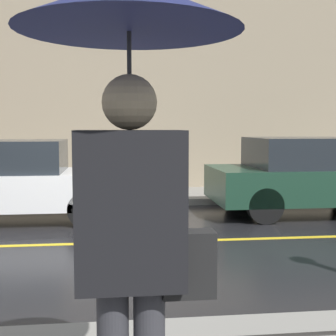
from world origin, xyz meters
TOP-DOWN VIEW (x-y plane):
  - ground_plane at (0.00, 0.00)m, footprint 80.00×80.00m
  - sidewalk_far at (0.00, 4.20)m, footprint 28.00×2.04m
  - lane_marking at (0.00, 0.00)m, footprint 25.20×0.12m
  - building_storefront at (0.00, 5.37)m, footprint 28.00×0.30m
  - pedestrian at (0.49, -4.87)m, footprint 0.98×0.98m
  - car_white at (-1.60, 1.96)m, footprint 4.79×1.76m
  - car_dark_green at (4.29, 1.96)m, footprint 3.94×1.94m

SIDE VIEW (x-z plane):
  - ground_plane at x=0.00m, z-range 0.00..0.00m
  - lane_marking at x=0.00m, z-range 0.00..0.01m
  - sidewalk_far at x=0.00m, z-range 0.00..0.15m
  - car_white at x=-1.60m, z-range 0.01..1.50m
  - car_dark_green at x=4.29m, z-range 0.01..1.53m
  - pedestrian at x=0.49m, z-range 0.71..2.92m
  - building_storefront at x=0.00m, z-range 0.00..5.25m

